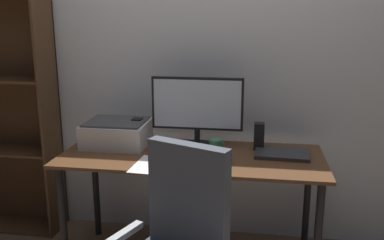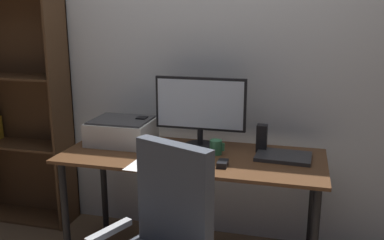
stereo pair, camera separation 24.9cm
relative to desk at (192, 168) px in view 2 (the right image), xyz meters
name	(u,v)px [view 2 (the right image)]	position (x,y,z in m)	size (l,w,h in m)	color
back_wall	(210,55)	(0.00, 0.49, 0.65)	(6.40, 0.10, 2.60)	silver
desk	(192,168)	(0.00, 0.00, 0.00)	(1.59, 0.65, 0.74)	#56351E
monitor	(200,107)	(0.01, 0.18, 0.35)	(0.58, 0.20, 0.45)	black
keyboard	(185,161)	(0.00, -0.15, 0.10)	(0.29, 0.11, 0.02)	silver
mouse	(223,164)	(0.22, -0.15, 0.11)	(0.06, 0.10, 0.03)	black
coffee_mug	(216,147)	(0.14, 0.05, 0.13)	(0.09, 0.08, 0.09)	#387F51
laptop	(283,156)	(0.54, 0.07, 0.10)	(0.32, 0.23, 0.02)	#2D2D30
speaker_left	(142,130)	(-0.39, 0.17, 0.17)	(0.06, 0.07, 0.17)	black
speaker_right	(262,138)	(0.40, 0.17, 0.17)	(0.06, 0.07, 0.17)	black
printer	(122,131)	(-0.51, 0.12, 0.17)	(0.40, 0.34, 0.16)	silver
paper_sheet	(151,163)	(-0.19, -0.21, 0.09)	(0.21, 0.30, 0.00)	white
bookshelf	(18,111)	(-1.45, 0.32, 0.20)	(0.77, 0.28, 1.73)	#4C331E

